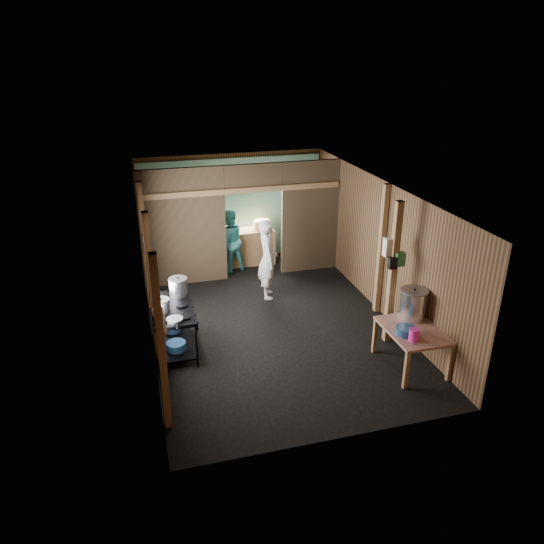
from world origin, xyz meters
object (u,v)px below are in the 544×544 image
object	(u,v)px
prep_table	(411,348)
stock_pot	(413,304)
stove_pot_large	(178,287)
pink_bucket	(414,335)
yellow_tub	(262,225)
cook	(268,259)
gas_range	(174,329)

from	to	relation	value
prep_table	stock_pot	bearing A→B (deg)	64.46
prep_table	stove_pot_large	bearing A→B (deg)	150.30
stove_pot_large	stock_pot	xyz separation A→B (m)	(3.72, -1.65, -0.04)
stove_pot_large	pink_bucket	xyz separation A→B (m)	(3.37, -2.33, -0.19)
pink_bucket	yellow_tub	distance (m)	5.52
pink_bucket	stock_pot	bearing A→B (deg)	62.85
yellow_tub	cook	xyz separation A→B (m)	(-0.38, -1.91, -0.11)
prep_table	yellow_tub	world-z (taller)	yellow_tub
stove_pot_large	cook	distance (m)	2.29
prep_table	pink_bucket	distance (m)	0.57
yellow_tub	cook	size ratio (longest dim) A/B	0.23
prep_table	pink_bucket	world-z (taller)	pink_bucket
stock_pot	cook	bearing A→B (deg)	121.77
stove_pot_large	yellow_tub	size ratio (longest dim) A/B	0.86
gas_range	pink_bucket	size ratio (longest dim) A/B	7.26
stock_pot	cook	world-z (taller)	cook
pink_bucket	stove_pot_large	bearing A→B (deg)	145.37
stock_pot	cook	xyz separation A→B (m)	(-1.75, 2.83, -0.09)
prep_table	pink_bucket	size ratio (longest dim) A/B	6.02
gas_range	stove_pot_large	bearing A→B (deg)	69.91
gas_range	yellow_tub	xyz separation A→B (m)	(2.51, 3.56, 0.54)
gas_range	prep_table	bearing A→B (deg)	-22.73
prep_table	stock_pot	distance (m)	0.72
prep_table	cook	world-z (taller)	cook
pink_bucket	cook	xyz separation A→B (m)	(-1.41, 3.51, 0.06)
gas_range	stock_pot	xyz separation A→B (m)	(3.89, -1.19, 0.52)
yellow_tub	prep_table	bearing A→B (deg)	-76.77
yellow_tub	pink_bucket	bearing A→B (deg)	-79.23
stock_pot	yellow_tub	size ratio (longest dim) A/B	1.36
stove_pot_large	stock_pot	distance (m)	4.07
prep_table	pink_bucket	bearing A→B (deg)	-119.02
stock_pot	pink_bucket	bearing A→B (deg)	-117.15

